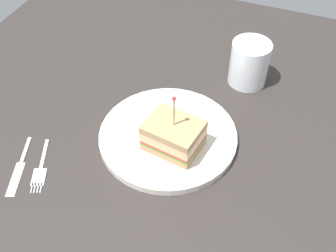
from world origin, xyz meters
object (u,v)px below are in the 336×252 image
plate (168,136)px  fork (40,171)px  sandwich_half_center (174,135)px  drink_glass (249,65)px  knife (19,169)px

plate → fork: plate is taller
plate → sandwich_half_center: size_ratio=2.16×
plate → drink_glass: drink_glass is taller
plate → sandwich_half_center: 4.49cm
sandwich_half_center → knife: bearing=-149.6°
sandwich_half_center → fork: size_ratio=1.04×
plate → fork: bearing=-139.5°
plate → sandwich_half_center: (1.91, -2.31, 3.34)cm
knife → sandwich_half_center: bearing=30.4°
plate → sandwich_half_center: bearing=-50.3°
plate → knife: 26.26cm
drink_glass → fork: size_ratio=0.82×
plate → drink_glass: (9.24, 21.12, 3.36)cm
knife → fork: bearing=14.4°
fork → drink_glass: bearing=53.5°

